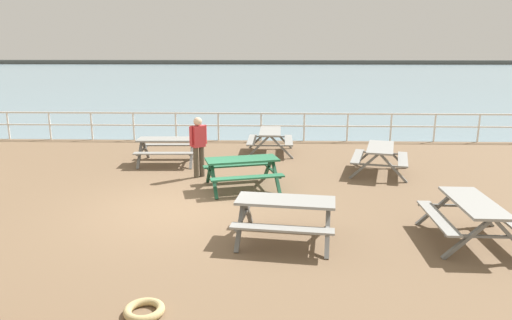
% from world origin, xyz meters
% --- Properties ---
extents(ground_plane, '(30.00, 24.00, 0.20)m').
position_xyz_m(ground_plane, '(0.00, 0.00, -0.10)').
color(ground_plane, brown).
extents(sea_band, '(142.00, 90.00, 0.01)m').
position_xyz_m(sea_band, '(0.00, 52.75, 0.00)').
color(sea_band, gray).
rests_on(sea_band, ground).
extents(distant_shoreline, '(142.00, 6.00, 1.80)m').
position_xyz_m(distant_shoreline, '(0.00, 95.75, 0.00)').
color(distant_shoreline, '#4C4C47').
rests_on(distant_shoreline, ground).
extents(seaward_railing, '(23.07, 0.07, 1.08)m').
position_xyz_m(seaward_railing, '(0.00, 7.75, 0.74)').
color(seaward_railing, white).
rests_on(seaward_railing, ground).
extents(picnic_table_near_left, '(1.57, 1.83, 0.80)m').
position_xyz_m(picnic_table_near_left, '(1.99, 5.59, 0.58)').
color(picnic_table_near_left, gray).
rests_on(picnic_table_near_left, ground).
extents(picnic_table_near_right, '(1.59, 1.84, 0.80)m').
position_xyz_m(picnic_table_near_right, '(5.70, -1.65, 0.58)').
color(picnic_table_near_right, gray).
rests_on(picnic_table_near_right, ground).
extents(picnic_table_mid_centre, '(1.91, 2.13, 0.80)m').
position_xyz_m(picnic_table_mid_centre, '(5.10, 3.10, 0.58)').
color(picnic_table_mid_centre, gray).
rests_on(picnic_table_mid_centre, ground).
extents(picnic_table_far_right, '(1.85, 1.60, 0.80)m').
position_xyz_m(picnic_table_far_right, '(-1.16, 4.09, 0.58)').
color(picnic_table_far_right, gray).
rests_on(picnic_table_far_right, ground).
extents(picnic_table_seaward, '(2.14, 1.94, 0.80)m').
position_xyz_m(picnic_table_seaward, '(1.29, 1.53, 0.58)').
color(picnic_table_seaward, '#286B47').
rests_on(picnic_table_seaward, ground).
extents(picnic_table_corner, '(1.98, 1.74, 0.80)m').
position_xyz_m(picnic_table_corner, '(2.29, -1.65, 0.58)').
color(picnic_table_corner, gray).
rests_on(picnic_table_corner, ground).
extents(visitor, '(0.43, 0.38, 1.66)m').
position_xyz_m(visitor, '(0.04, 2.56, 0.95)').
color(visitor, '#4C4233').
rests_on(visitor, ground).
extents(rope_coil, '(0.55, 0.55, 0.11)m').
position_xyz_m(rope_coil, '(0.33, -4.22, 0.06)').
color(rope_coil, tan).
rests_on(rope_coil, ground).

